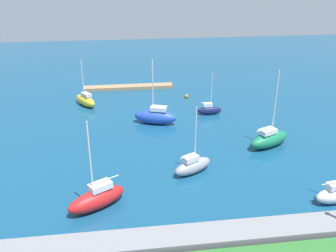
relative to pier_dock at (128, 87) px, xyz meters
name	(u,v)px	position (x,y,z in m)	size (l,w,h in m)	color
water	(163,118)	(-5.54, 18.48, -0.34)	(160.00, 160.00, 0.00)	navy
pier_dock	(128,87)	(0.00, 0.00, 0.00)	(19.89, 2.54, 0.68)	#997A56
breakwater	(203,238)	(-5.54, 51.85, 0.34)	(62.63, 3.16, 1.35)	gray
sailboat_navy_lone_north	(209,110)	(-14.31, 17.97, 0.57)	(4.61, 1.33, 7.99)	#141E4C
sailboat_blue_center_basin	(155,116)	(-3.98, 20.95, 1.03)	(7.91, 4.87, 11.32)	#2347B2
sailboat_gray_lone_south	(193,165)	(-7.16, 38.27, 0.74)	(6.06, 4.57, 9.35)	gray
sailboat_yellow_by_breakwater	(85,100)	(8.76, 10.13, 0.83)	(5.13, 6.35, 9.09)	yellow
sailboat_green_west_end	(269,139)	(-20.18, 32.17, 0.96)	(7.75, 5.44, 11.87)	#19724C
sailboat_red_far_north	(97,198)	(5.06, 44.46, 0.94)	(7.20, 5.58, 10.79)	red
mooring_buoy_orange	(186,96)	(-11.80, 8.22, 0.06)	(0.79, 0.79, 0.79)	orange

